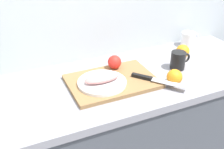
{
  "coord_description": "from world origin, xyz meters",
  "views": [
    {
      "loc": [
        -0.43,
        -1.12,
        1.63
      ],
      "look_at": [
        0.07,
        -0.01,
        0.95
      ],
      "focal_mm": 44.34,
      "sensor_mm": 36.0,
      "label": 1
    }
  ],
  "objects": [
    {
      "name": "fish_fillet",
      "position": [
        0.01,
        -0.03,
        0.95
      ],
      "size": [
        0.18,
        0.08,
        0.04
      ],
      "primitive_type": "ellipsoid",
      "color": "tan",
      "rests_on": "white_plate"
    },
    {
      "name": "cutting_board",
      "position": [
        0.07,
        -0.01,
        0.91
      ],
      "size": [
        0.44,
        0.31,
        0.02
      ],
      "primitive_type": "cube",
      "color": "olive",
      "rests_on": "kitchen_counter"
    },
    {
      "name": "orange_1",
      "position": [
        0.58,
        0.09,
        0.94
      ],
      "size": [
        0.08,
        0.08,
        0.08
      ],
      "primitive_type": "sphere",
      "color": "orange",
      "rests_on": "kitchen_counter"
    },
    {
      "name": "coffee_mug_1",
      "position": [
        0.73,
        0.22,
        0.95
      ],
      "size": [
        0.13,
        0.09,
        0.09
      ],
      "color": "white",
      "rests_on": "kitchen_counter"
    },
    {
      "name": "back_wall",
      "position": [
        0.0,
        0.33,
        1.25
      ],
      "size": [
        3.2,
        0.05,
        2.5
      ],
      "primitive_type": "cube",
      "color": "silver",
      "rests_on": "ground_plane"
    },
    {
      "name": "white_plate",
      "position": [
        0.01,
        -0.03,
        0.93
      ],
      "size": [
        0.24,
        0.24,
        0.01
      ],
      "primitive_type": "cylinder",
      "color": "white",
      "rests_on": "cutting_board"
    },
    {
      "name": "orange_3",
      "position": [
        0.35,
        -0.15,
        0.94
      ],
      "size": [
        0.08,
        0.08,
        0.08
      ],
      "primitive_type": "sphere",
      "color": "orange",
      "rests_on": "kitchen_counter"
    },
    {
      "name": "chef_knife",
      "position": [
        0.25,
        -0.11,
        0.93
      ],
      "size": [
        0.21,
        0.24,
        0.02
      ],
      "rotation": [
        0.0,
        0.0,
        -0.87
      ],
      "color": "silver",
      "rests_on": "cutting_board"
    },
    {
      "name": "tomato_0",
      "position": [
        0.13,
        0.1,
        0.96
      ],
      "size": [
        0.07,
        0.07,
        0.07
      ],
      "primitive_type": "sphere",
      "color": "red",
      "rests_on": "cutting_board"
    },
    {
      "name": "coffee_mug_0",
      "position": [
        0.47,
        -0.02,
        0.95
      ],
      "size": [
        0.12,
        0.08,
        0.1
      ],
      "color": "black",
      "rests_on": "kitchen_counter"
    }
  ]
}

